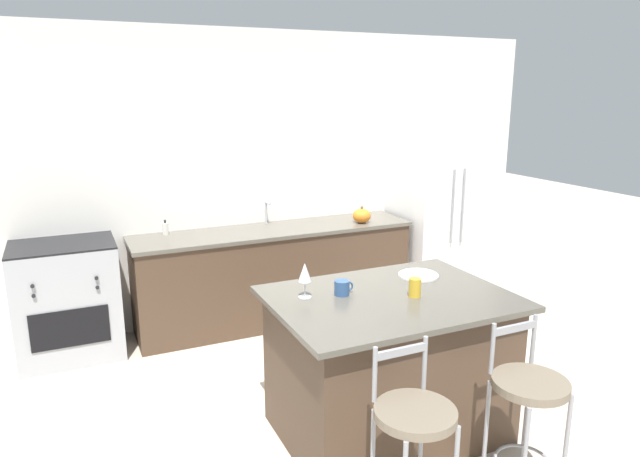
{
  "coord_description": "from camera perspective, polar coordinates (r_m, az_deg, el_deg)",
  "views": [
    {
      "loc": [
        -1.75,
        -4.5,
        2.17
      ],
      "look_at": [
        0.01,
        -0.66,
        1.13
      ],
      "focal_mm": 32.0,
      "sensor_mm": 36.0,
      "label": 1
    }
  ],
  "objects": [
    {
      "name": "ground_plane",
      "position": [
        5.29,
        -3.07,
        -10.4
      ],
      "size": [
        18.0,
        18.0,
        0.0
      ],
      "primitive_type": "plane",
      "color": "beige"
    },
    {
      "name": "coffee_mug",
      "position": [
        3.53,
        2.24,
        -5.93
      ],
      "size": [
        0.13,
        0.09,
        0.09
      ],
      "color": "#335689",
      "rests_on": "kitchen_island"
    },
    {
      "name": "soap_bottle",
      "position": [
        5.23,
        -15.2,
        -0.01
      ],
      "size": [
        0.05,
        0.05,
        0.13
      ],
      "color": "silver",
      "rests_on": "back_counter"
    },
    {
      "name": "sink_faucet",
      "position": [
        5.47,
        -5.37,
        1.89
      ],
      "size": [
        0.02,
        0.13,
        0.22
      ],
      "color": "#ADAFB5",
      "rests_on": "back_counter"
    },
    {
      "name": "dinner_plate",
      "position": [
        3.94,
        9.83,
        -4.58
      ],
      "size": [
        0.27,
        0.27,
        0.02
      ],
      "color": "white",
      "rests_on": "kitchen_island"
    },
    {
      "name": "back_counter",
      "position": [
        5.45,
        -4.55,
        -4.57
      ],
      "size": [
        2.62,
        0.66,
        0.91
      ],
      "color": "#4C3828",
      "rests_on": "ground_plane"
    },
    {
      "name": "wall_back",
      "position": [
        5.52,
        -5.85,
        5.23
      ],
      "size": [
        6.0,
        0.07,
        2.7
      ],
      "color": "silver",
      "rests_on": "ground_plane"
    },
    {
      "name": "tumbler_cup",
      "position": [
        3.55,
        9.47,
        -5.83
      ],
      "size": [
        0.07,
        0.07,
        0.12
      ],
      "color": "gold",
      "rests_on": "kitchen_island"
    },
    {
      "name": "oven_range",
      "position": [
        5.13,
        -23.92,
        -6.59
      ],
      "size": [
        0.8,
        0.63,
        0.97
      ],
      "color": "#ADAFB5",
      "rests_on": "ground_plane"
    },
    {
      "name": "bar_stool_near",
      "position": [
        2.94,
        9.34,
        -19.53
      ],
      "size": [
        0.4,
        0.4,
        0.98
      ],
      "color": "#99999E",
      "rests_on": "ground_plane"
    },
    {
      "name": "pumpkin_decoration",
      "position": [
        5.52,
        4.2,
        1.28
      ],
      "size": [
        0.18,
        0.18,
        0.16
      ],
      "color": "orange",
      "rests_on": "back_counter"
    },
    {
      "name": "bar_stool_far",
      "position": [
        3.33,
        20.05,
        -15.98
      ],
      "size": [
        0.4,
        0.4,
        0.98
      ],
      "color": "#99999E",
      "rests_on": "ground_plane"
    },
    {
      "name": "kitchen_island",
      "position": [
        3.74,
        6.85,
        -13.34
      ],
      "size": [
        1.46,
        1.07,
        0.93
      ],
      "color": "#4C3828",
      "rests_on": "ground_plane"
    },
    {
      "name": "wine_glass",
      "position": [
        3.45,
        -1.53,
        -4.47
      ],
      "size": [
        0.08,
        0.08,
        0.22
      ],
      "color": "white",
      "rests_on": "kitchen_island"
    },
    {
      "name": "refrigerator",
      "position": [
        6.03,
        11.28,
        1.98
      ],
      "size": [
        0.76,
        0.78,
        1.92
      ],
      "color": "white",
      "rests_on": "ground_plane"
    }
  ]
}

